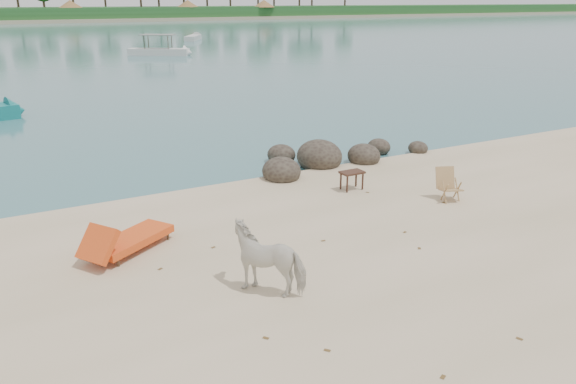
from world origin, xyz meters
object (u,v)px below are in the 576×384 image
(boulders, at_px, (324,158))
(cow, at_px, (270,259))
(deck_chair, at_px, (451,186))
(side_table, at_px, (352,182))
(lounge_chair, at_px, (132,236))

(boulders, relative_size, cow, 4.41)
(boulders, xyz_separation_m, deck_chair, (1.03, -4.41, 0.22))
(side_table, relative_size, lounge_chair, 0.28)
(side_table, bearing_deg, boulders, 74.33)
(deck_chair, bearing_deg, boulders, 124.25)
(boulders, bearing_deg, deck_chair, -76.80)
(cow, height_order, lounge_chair, cow)
(cow, xyz_separation_m, deck_chair, (6.08, 1.89, -0.19))
(boulders, height_order, side_table, boulders)
(side_table, distance_m, lounge_chair, 6.19)
(side_table, bearing_deg, deck_chair, -48.72)
(side_table, height_order, deck_chair, deck_chair)
(cow, bearing_deg, side_table, 177.57)
(side_table, xyz_separation_m, deck_chair, (1.71, -1.91, 0.16))
(boulders, distance_m, cow, 8.08)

